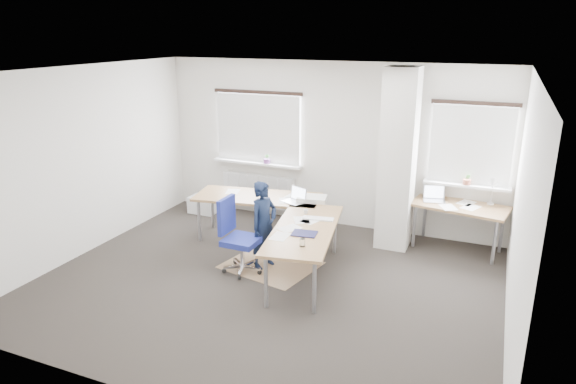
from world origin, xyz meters
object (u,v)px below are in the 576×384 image
at_px(desk_side, 460,208).
at_px(person, 264,225).
at_px(desk_main, 282,213).
at_px(task_chair, 240,251).

height_order(desk_side, person, person).
bearing_deg(desk_side, person, -135.82).
bearing_deg(person, desk_side, -35.98).
relative_size(desk_main, person, 2.21).
distance_m(desk_main, task_chair, 0.87).
bearing_deg(person, task_chair, 158.02).
xyz_separation_m(desk_main, person, (-0.11, -0.41, -0.06)).
distance_m(desk_side, task_chair, 3.41).
relative_size(desk_side, person, 1.18).
distance_m(desk_side, person, 3.03).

